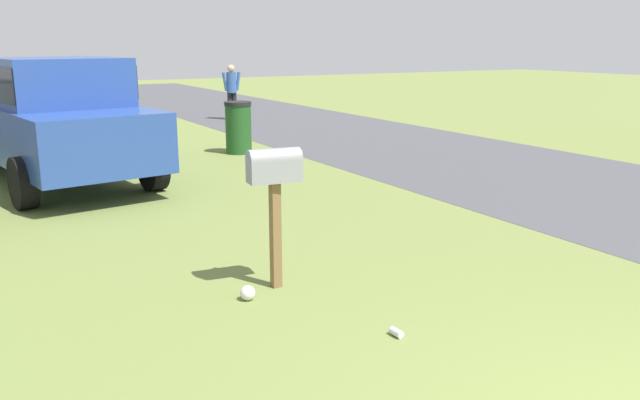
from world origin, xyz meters
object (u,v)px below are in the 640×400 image
object	(u,v)px
mailbox	(274,177)
pickup_truck	(54,117)
trash_bin	(238,127)
pedestrian	(232,88)

from	to	relation	value
mailbox	pickup_truck	size ratio (longest dim) A/B	0.24
trash_bin	pedestrian	bearing A→B (deg)	-21.05
pickup_truck	pedestrian	bearing A→B (deg)	130.78
pickup_truck	trash_bin	bearing A→B (deg)	98.74
pickup_truck	pedestrian	xyz separation A→B (m)	(6.99, -6.05, -0.15)
pickup_truck	pedestrian	world-z (taller)	pickup_truck
mailbox	pedestrian	distance (m)	14.22
mailbox	pickup_truck	bearing A→B (deg)	16.17
pickup_truck	trash_bin	world-z (taller)	pickup_truck
trash_bin	pedestrian	distance (m)	6.25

